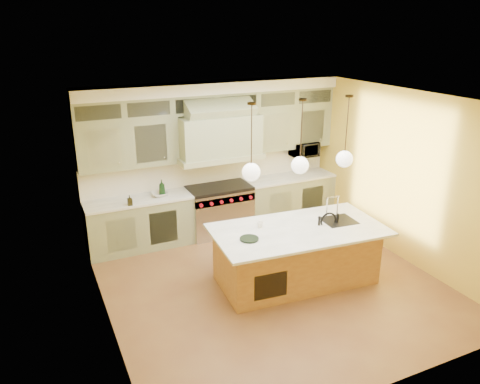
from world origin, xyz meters
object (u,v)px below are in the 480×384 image
range (219,209)px  microwave (304,149)px  counter_stool (331,244)px  kitchen_island (296,253)px

range → microwave: (1.95, 0.11, 0.96)m
range → counter_stool: 2.58m
kitchen_island → counter_stool: (0.50, -0.22, 0.16)m
range → microwave: 2.18m
microwave → kitchen_island: bearing=-123.9°
range → microwave: microwave is taller
counter_stool → microwave: bearing=72.6°
counter_stool → microwave: (1.05, 2.52, 0.82)m
counter_stool → microwave: size_ratio=2.05×
range → kitchen_island: kitchen_island is taller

